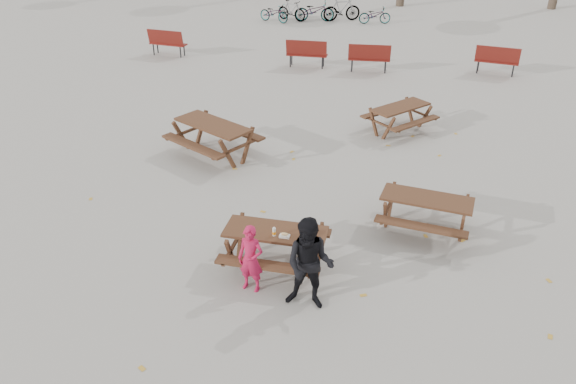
% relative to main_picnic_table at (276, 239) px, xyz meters
% --- Properties ---
extents(ground, '(80.00, 80.00, 0.00)m').
position_rel_main_picnic_table_xyz_m(ground, '(0.00, 0.00, -0.59)').
color(ground, gray).
rests_on(ground, ground).
extents(main_picnic_table, '(1.80, 1.45, 0.78)m').
position_rel_main_picnic_table_xyz_m(main_picnic_table, '(0.00, 0.00, 0.00)').
color(main_picnic_table, '#3D2316').
rests_on(main_picnic_table, ground).
extents(food_tray, '(0.18, 0.11, 0.03)m').
position_rel_main_picnic_table_xyz_m(food_tray, '(0.20, -0.16, 0.21)').
color(food_tray, silver).
rests_on(food_tray, main_picnic_table).
extents(bread_roll, '(0.14, 0.06, 0.05)m').
position_rel_main_picnic_table_xyz_m(bread_roll, '(0.20, -0.16, 0.25)').
color(bread_roll, tan).
rests_on(bread_roll, food_tray).
extents(soda_bottle, '(0.07, 0.07, 0.17)m').
position_rel_main_picnic_table_xyz_m(soda_bottle, '(0.02, -0.16, 0.26)').
color(soda_bottle, silver).
rests_on(soda_bottle, main_picnic_table).
extents(child, '(0.49, 0.36, 1.24)m').
position_rel_main_picnic_table_xyz_m(child, '(-0.25, -0.70, 0.03)').
color(child, '#B3163F').
rests_on(child, ground).
extents(adult, '(0.81, 0.64, 1.64)m').
position_rel_main_picnic_table_xyz_m(adult, '(0.78, -0.91, 0.23)').
color(adult, black).
rests_on(adult, ground).
extents(picnic_table_east, '(1.93, 1.64, 0.75)m').
position_rel_main_picnic_table_xyz_m(picnic_table_east, '(2.59, 1.80, -0.21)').
color(picnic_table_east, '#3D2316').
rests_on(picnic_table_east, ground).
extents(picnic_table_north, '(2.57, 2.41, 0.88)m').
position_rel_main_picnic_table_xyz_m(picnic_table_north, '(-2.62, 4.17, -0.15)').
color(picnic_table_north, '#3D2316').
rests_on(picnic_table_north, ground).
extents(picnic_table_far, '(2.16, 2.20, 0.74)m').
position_rel_main_picnic_table_xyz_m(picnic_table_far, '(1.85, 6.79, -0.22)').
color(picnic_table_far, '#3D2316').
rests_on(picnic_table_far, ground).
extents(park_bench_row, '(14.00, 1.35, 1.03)m').
position_rel_main_picnic_table_xyz_m(park_bench_row, '(-0.96, 12.44, -0.07)').
color(park_bench_row, maroon).
rests_on(park_bench_row, ground).
extents(bicycle_row, '(6.46, 2.11, 1.12)m').
position_rel_main_picnic_table_xyz_m(bicycle_row, '(-2.67, 19.74, -0.10)').
color(bicycle_row, black).
rests_on(bicycle_row, ground).
extents(fallen_leaves, '(11.00, 11.00, 0.01)m').
position_rel_main_picnic_table_xyz_m(fallen_leaves, '(0.50, 2.50, -0.58)').
color(fallen_leaves, gold).
rests_on(fallen_leaves, ground).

